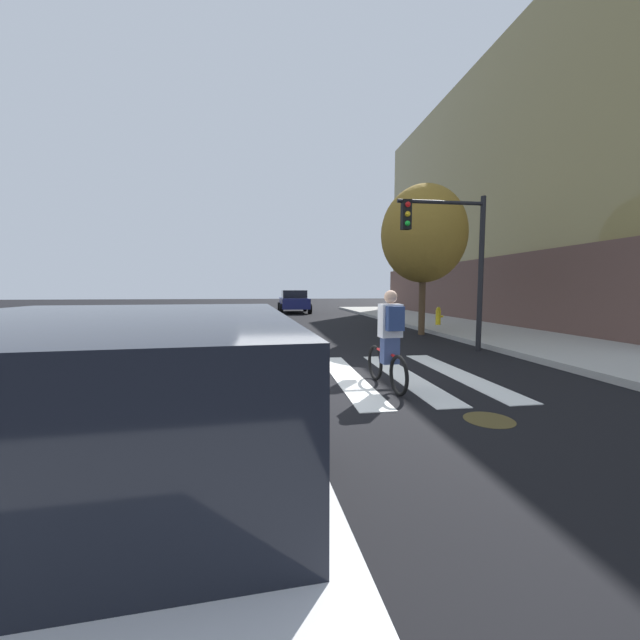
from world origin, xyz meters
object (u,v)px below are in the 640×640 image
sedan_near (118,463)px  cyclist (389,340)px  traffic_light_near (453,246)px  fire_hydrant (438,316)px  street_tree_near (424,234)px  sedan_mid (294,301)px  manhole_cover (489,420)px

sedan_near → cyclist: cyclist is taller
traffic_light_near → fire_hydrant: bearing=67.1°
street_tree_near → traffic_light_near: bearing=-101.7°
sedan_mid → fire_hydrant: size_ratio=6.10×
sedan_mid → street_tree_near: (3.88, -13.72, 2.89)m
manhole_cover → sedan_near: bearing=-146.5°
sedan_mid → street_tree_near: size_ratio=0.86×
cyclist → fire_hydrant: size_ratio=2.19×
fire_hydrant → street_tree_near: bearing=-128.3°
fire_hydrant → sedan_near: bearing=-121.5°
manhole_cover → sedan_near: 4.40m
sedan_near → traffic_light_near: size_ratio=1.12×
manhole_cover → traffic_light_near: traffic_light_near is taller
sedan_mid → traffic_light_near: size_ratio=1.13×
sedan_mid → cyclist: (0.22, -20.85, 0.00)m
traffic_light_near → street_tree_near: bearing=78.3°
cyclist → fire_hydrant: 10.75m
manhole_cover → street_tree_near: (2.84, 8.75, 3.73)m
sedan_near → cyclist: (2.79, 4.01, 0.02)m
manhole_cover → fire_hydrant: fire_hydrant is taller
manhole_cover → street_tree_near: 9.92m
sedan_near → street_tree_near: bearing=59.9°
manhole_cover → street_tree_near: bearing=72.0°
sedan_mid → cyclist: bearing=-89.4°
manhole_cover → cyclist: 2.00m
sedan_near → sedan_mid: bearing=84.1°
sedan_mid → street_tree_near: bearing=-74.2°
sedan_near → traffic_light_near: (5.68, 7.44, 2.04)m
sedan_near → traffic_light_near: traffic_light_near is taller
sedan_mid → traffic_light_near: 17.81m
sedan_near → cyclist: size_ratio=2.76×
sedan_near → street_tree_near: size_ratio=0.85×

